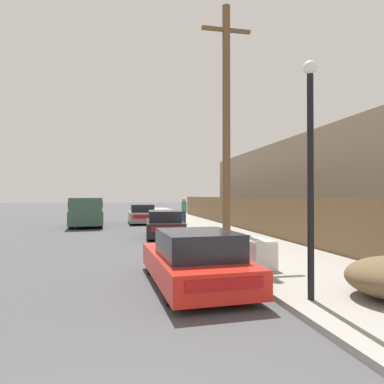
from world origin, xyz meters
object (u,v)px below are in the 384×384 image
at_px(discarded_fridge, 252,252).
at_px(street_lamp, 310,160).
at_px(car_parked_mid, 164,225).
at_px(pedestrian, 184,210).
at_px(parked_sports_car_red, 194,260).
at_px(pickup_truck, 86,212).
at_px(utility_pole, 226,124).
at_px(car_parked_far, 142,214).

relative_size(discarded_fridge, street_lamp, 0.39).
height_order(car_parked_mid, pedestrian, pedestrian).
relative_size(parked_sports_car_red, pickup_truck, 0.77).
bearing_deg(pickup_truck, street_lamp, 103.53).
bearing_deg(car_parked_mid, pickup_truck, 127.14).
height_order(discarded_fridge, utility_pole, utility_pole).
height_order(utility_pole, pedestrian, utility_pole).
bearing_deg(pedestrian, discarded_fridge, -92.82).
bearing_deg(street_lamp, car_parked_mid, 97.02).
height_order(parked_sports_car_red, pickup_truck, pickup_truck).
bearing_deg(discarded_fridge, street_lamp, -98.66).
relative_size(pickup_truck, pedestrian, 3.10).
distance_m(parked_sports_car_red, car_parked_far, 18.05).
relative_size(car_parked_mid, utility_pole, 0.50).
bearing_deg(car_parked_mid, street_lamp, -79.20).
height_order(pickup_truck, street_lamp, street_lamp).
relative_size(car_parked_mid, pickup_truck, 0.77).
height_order(parked_sports_car_red, utility_pole, utility_pole).
bearing_deg(pedestrian, car_parked_mid, -108.47).
relative_size(parked_sports_car_red, car_parked_mid, 0.99).
xyz_separation_m(utility_pole, street_lamp, (-0.23, -5.93, -1.91)).
relative_size(pickup_truck, street_lamp, 1.27).
bearing_deg(pedestrian, car_parked_far, 140.84).
height_order(discarded_fridge, car_parked_mid, car_parked_mid).
xyz_separation_m(discarded_fridge, pickup_truck, (-5.82, 14.58, 0.46)).
bearing_deg(car_parked_far, pedestrian, -40.12).
relative_size(street_lamp, pedestrian, 2.45).
xyz_separation_m(car_parked_mid, utility_pole, (1.60, -5.20, 4.00)).
bearing_deg(utility_pole, discarded_fridge, -92.90).
height_order(car_parked_far, utility_pole, utility_pole).
distance_m(parked_sports_car_red, street_lamp, 3.35).
height_order(discarded_fridge, car_parked_far, car_parked_far).
bearing_deg(utility_pole, parked_sports_car_red, -116.51).
bearing_deg(discarded_fridge, pedestrian, 80.15).
xyz_separation_m(pickup_truck, pedestrian, (6.53, -0.11, 0.10)).
xyz_separation_m(car_parked_mid, pickup_truck, (-4.36, 6.62, 0.33)).
bearing_deg(street_lamp, pickup_truck, 107.89).
height_order(car_parked_mid, car_parked_far, car_parked_far).
bearing_deg(pedestrian, street_lamp, -92.61).
distance_m(car_parked_far, street_lamp, 20.11).
relative_size(discarded_fridge, car_parked_mid, 0.39).
xyz_separation_m(car_parked_far, pickup_truck, (-3.75, -2.16, 0.29)).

